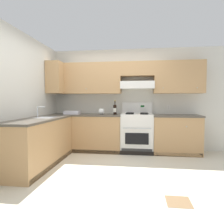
{
  "coord_description": "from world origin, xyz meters",
  "views": [
    {
      "loc": [
        0.61,
        -3.56,
        1.25
      ],
      "look_at": [
        0.06,
        0.7,
        1.0
      ],
      "focal_mm": 31.93,
      "sensor_mm": 36.0,
      "label": 1
    }
  ],
  "objects_px": {
    "stove": "(137,132)",
    "wine_bottle": "(115,109)",
    "paper_towel_roll": "(102,112)",
    "bowl": "(72,113)"
  },
  "relations": [
    {
      "from": "stove",
      "to": "wine_bottle",
      "type": "height_order",
      "value": "wine_bottle"
    },
    {
      "from": "wine_bottle",
      "to": "bowl",
      "type": "bearing_deg",
      "value": -177.97
    },
    {
      "from": "wine_bottle",
      "to": "paper_towel_roll",
      "type": "distance_m",
      "value": 0.33
    },
    {
      "from": "paper_towel_roll",
      "to": "stove",
      "type": "bearing_deg",
      "value": 2.59
    },
    {
      "from": "paper_towel_roll",
      "to": "bowl",
      "type": "bearing_deg",
      "value": -178.26
    },
    {
      "from": "wine_bottle",
      "to": "paper_towel_roll",
      "type": "bearing_deg",
      "value": -177.31
    },
    {
      "from": "wine_bottle",
      "to": "bowl",
      "type": "height_order",
      "value": "wine_bottle"
    },
    {
      "from": "stove",
      "to": "wine_bottle",
      "type": "xyz_separation_m",
      "value": [
        -0.53,
        -0.02,
        0.57
      ]
    },
    {
      "from": "bowl",
      "to": "paper_towel_roll",
      "type": "distance_m",
      "value": 0.74
    },
    {
      "from": "bowl",
      "to": "paper_towel_roll",
      "type": "relative_size",
      "value": 2.72
    }
  ]
}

